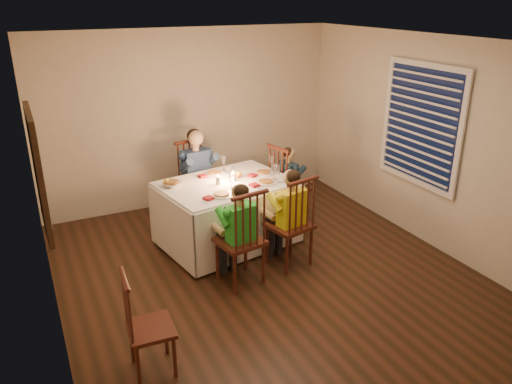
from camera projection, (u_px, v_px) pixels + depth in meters
name	position (u px, v px, depth m)	size (l,w,h in m)	color
ground	(266.00, 273.00, 5.80)	(5.00, 5.00, 0.00)	black
wall_left	(41.00, 204.00, 4.41)	(0.02, 5.00, 2.60)	#BDB4A1
wall_right	(427.00, 142.00, 6.24)	(0.02, 5.00, 2.60)	#BDB4A1
wall_back	(190.00, 119.00, 7.41)	(4.50, 0.02, 2.60)	#BDB4A1
ceiling	(268.00, 41.00, 4.84)	(5.00, 5.00, 0.00)	white
dining_table	(227.00, 200.00, 6.30)	(1.78, 1.42, 0.81)	white
chair_adult	(200.00, 219.00, 7.19)	(0.47, 0.45, 1.14)	#3E1510
chair_near_left	(241.00, 281.00, 5.65)	(0.47, 0.45, 1.14)	#3E1510
chair_near_right	(288.00, 263.00, 6.02)	(0.47, 0.45, 1.14)	#3E1510
chair_end	(288.00, 221.00, 7.13)	(0.47, 0.45, 1.14)	#3E1510
chair_extra	(155.00, 369.00, 4.33)	(0.40, 0.38, 0.96)	#3E1510
adult	(200.00, 219.00, 7.19)	(0.50, 0.46, 1.33)	#33487F
child_green	(241.00, 281.00, 5.65)	(0.42, 0.38, 1.18)	green
child_yellow	(288.00, 263.00, 6.02)	(0.43, 0.39, 1.20)	yellow
child_teal	(288.00, 221.00, 7.13)	(0.37, 0.34, 1.10)	#1A2E41
setting_adult	(215.00, 174.00, 6.49)	(0.26, 0.26, 0.02)	white
setting_green	(222.00, 195.00, 5.80)	(0.26, 0.26, 0.02)	white
setting_yellow	(266.00, 182.00, 6.18)	(0.26, 0.26, 0.02)	white
setting_teal	(264.00, 173.00, 6.51)	(0.26, 0.26, 0.02)	white
candle_left	(218.00, 181.00, 6.13)	(0.06, 0.06, 0.10)	silver
candle_right	(233.00, 177.00, 6.25)	(0.06, 0.06, 0.10)	silver
squash	(167.00, 182.00, 6.10)	(0.09, 0.09, 0.09)	yellow
orange_fruit	(239.00, 175.00, 6.36)	(0.08, 0.08, 0.08)	orange
serving_bowl	(172.00, 184.00, 6.08)	(0.23, 0.23, 0.06)	white
wall_mirror	(39.00, 172.00, 4.60)	(0.06, 0.95, 1.15)	black
window_blinds	(420.00, 125.00, 6.23)	(0.07, 1.34, 1.54)	black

